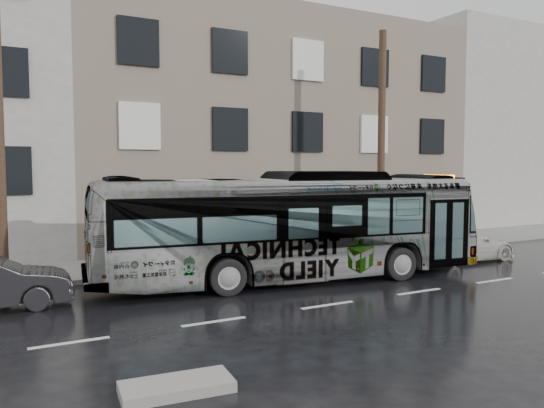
{
  "coord_description": "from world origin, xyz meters",
  "views": [
    {
      "loc": [
        -7.71,
        -13.95,
        3.66
      ],
      "look_at": [
        0.99,
        2.5,
        2.32
      ],
      "focal_mm": 35.0,
      "sensor_mm": 36.0,
      "label": 1
    }
  ],
  "objects_px": {
    "utility_pole_front": "(381,142)",
    "sign_post": "(401,220)",
    "white_sedan": "(463,245)",
    "bus": "(289,226)"
  },
  "relations": [
    {
      "from": "sign_post",
      "to": "bus",
      "type": "xyz_separation_m",
      "value": [
        -6.97,
        -2.66,
        0.39
      ]
    },
    {
      "from": "white_sedan",
      "to": "sign_post",
      "type": "bearing_deg",
      "value": 15.92
    },
    {
      "from": "bus",
      "to": "white_sedan",
      "type": "xyz_separation_m",
      "value": [
        7.69,
        -0.1,
        -1.11
      ]
    },
    {
      "from": "utility_pole_front",
      "to": "sign_post",
      "type": "distance_m",
      "value": 3.48
    },
    {
      "from": "utility_pole_front",
      "to": "sign_post",
      "type": "height_order",
      "value": "utility_pole_front"
    },
    {
      "from": "utility_pole_front",
      "to": "white_sedan",
      "type": "bearing_deg",
      "value": -56.7
    },
    {
      "from": "sign_post",
      "to": "bus",
      "type": "bearing_deg",
      "value": -159.1
    },
    {
      "from": "sign_post",
      "to": "white_sedan",
      "type": "relative_size",
      "value": 0.55
    },
    {
      "from": "sign_post",
      "to": "white_sedan",
      "type": "distance_m",
      "value": 2.94
    },
    {
      "from": "sign_post",
      "to": "bus",
      "type": "height_order",
      "value": "bus"
    }
  ]
}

